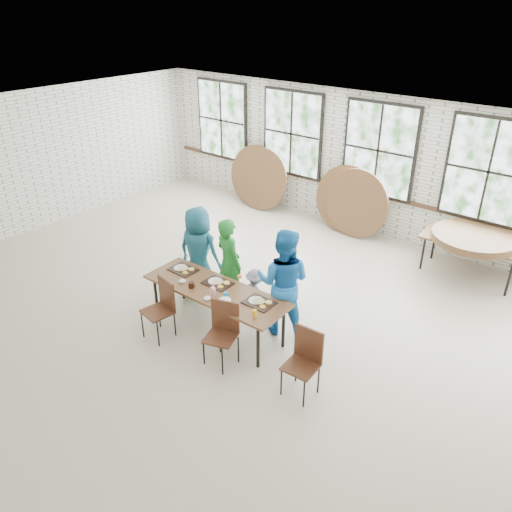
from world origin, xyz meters
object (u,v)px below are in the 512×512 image
at_px(storage_table, 473,243).
at_px(chair_near_left, 162,304).
at_px(dining_table, 216,292).
at_px(chair_near_right, 223,328).

bearing_deg(storage_table, chair_near_left, -127.30).
distance_m(dining_table, storage_table, 4.90).
bearing_deg(dining_table, chair_near_right, -40.69).
distance_m(chair_near_left, storage_table, 5.71).
relative_size(dining_table, chair_near_right, 2.55).
distance_m(dining_table, chair_near_left, 0.83).
relative_size(chair_near_left, storage_table, 0.51).
xyz_separation_m(chair_near_left, chair_near_right, (1.13, 0.13, 0.00)).
xyz_separation_m(chair_near_right, storage_table, (1.92, 4.69, 0.13)).
bearing_deg(dining_table, chair_near_left, -133.54).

